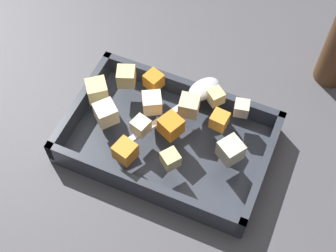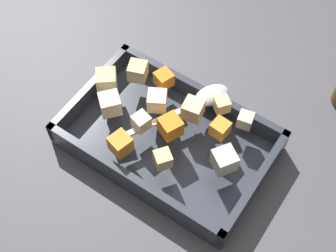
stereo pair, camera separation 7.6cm
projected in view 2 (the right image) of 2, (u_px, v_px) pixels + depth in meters
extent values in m
plane|color=#4C4C51|center=(181.00, 145.00, 0.82)|extent=(4.00, 4.00, 0.00)
cube|color=#333842|center=(168.00, 144.00, 0.81)|extent=(0.33, 0.21, 0.01)
cube|color=#333842|center=(132.00, 182.00, 0.74)|extent=(0.33, 0.01, 0.04)
cube|color=#333842|center=(201.00, 94.00, 0.83)|extent=(0.33, 0.01, 0.04)
cube|color=#333842|center=(91.00, 91.00, 0.84)|extent=(0.01, 0.21, 0.04)
cube|color=#333842|center=(255.00, 186.00, 0.74)|extent=(0.01, 0.21, 0.04)
cube|color=orange|center=(164.00, 79.00, 0.81)|extent=(0.03, 0.03, 0.03)
cube|color=orange|center=(170.00, 126.00, 0.76)|extent=(0.04, 0.04, 0.03)
cube|color=orange|center=(220.00, 128.00, 0.76)|extent=(0.03, 0.03, 0.03)
cube|color=orange|center=(120.00, 144.00, 0.74)|extent=(0.04, 0.04, 0.03)
cube|color=beige|center=(110.00, 104.00, 0.78)|extent=(0.05, 0.05, 0.03)
cube|color=beige|center=(157.00, 101.00, 0.78)|extent=(0.04, 0.04, 0.03)
cube|color=#E0CC89|center=(138.00, 71.00, 0.82)|extent=(0.04, 0.04, 0.03)
cube|color=#E0CC89|center=(163.00, 159.00, 0.73)|extent=(0.03, 0.03, 0.02)
cube|color=beige|center=(224.00, 160.00, 0.72)|extent=(0.05, 0.05, 0.03)
cube|color=beige|center=(141.00, 122.00, 0.77)|extent=(0.03, 0.03, 0.03)
cube|color=#E0CC89|center=(108.00, 79.00, 0.81)|extent=(0.05, 0.05, 0.03)
cube|color=beige|center=(193.00, 110.00, 0.77)|extent=(0.04, 0.04, 0.03)
cube|color=#E0CC89|center=(222.00, 104.00, 0.78)|extent=(0.03, 0.03, 0.02)
cube|color=beige|center=(245.00, 120.00, 0.77)|extent=(0.03, 0.03, 0.02)
ellipsoid|color=silver|center=(212.00, 95.00, 0.80)|extent=(0.06, 0.07, 0.02)
cube|color=silver|center=(157.00, 121.00, 0.78)|extent=(0.08, 0.13, 0.01)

